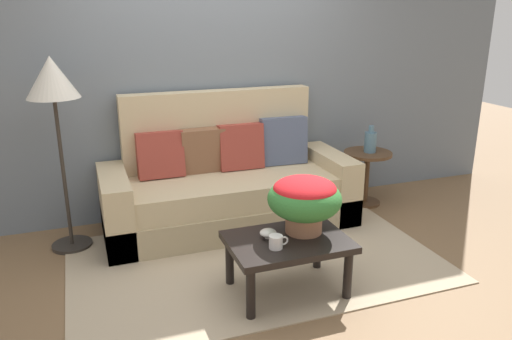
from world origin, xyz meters
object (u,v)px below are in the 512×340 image
object	(u,v)px
snack_bowl	(268,233)
coffee_table	(288,247)
potted_plant	(304,198)
couch	(228,186)
coffee_mug	(276,242)
table_vase	(370,141)
floor_lamp	(53,90)
side_table	(367,168)

from	to	relation	value
snack_bowl	coffee_table	bearing A→B (deg)	-28.23
snack_bowl	potted_plant	bearing A→B (deg)	1.29
couch	potted_plant	size ratio (longest dim) A/B	4.32
potted_plant	coffee_mug	size ratio (longest dim) A/B	3.85
coffee_table	table_vase	bearing A→B (deg)	41.51
floor_lamp	couch	bearing A→B (deg)	1.02
side_table	floor_lamp	xyz separation A→B (m)	(-2.81, -0.02, 0.93)
floor_lamp	table_vase	bearing A→B (deg)	0.23
couch	coffee_mug	bearing A→B (deg)	-93.57
coffee_table	table_vase	world-z (taller)	table_vase
couch	floor_lamp	bearing A→B (deg)	-178.98
couch	potted_plant	xyz separation A→B (m)	(0.19, -1.20, 0.29)
side_table	table_vase	distance (m)	0.28
coffee_table	floor_lamp	bearing A→B (deg)	138.46
coffee_table	floor_lamp	xyz separation A→B (m)	(-1.40, 1.24, 0.96)
coffee_table	floor_lamp	size ratio (longest dim) A/B	0.52
couch	potted_plant	distance (m)	1.25
coffee_table	coffee_mug	xyz separation A→B (m)	(-0.13, -0.10, 0.11)
couch	side_table	size ratio (longest dim) A/B	4.07
couch	table_vase	size ratio (longest dim) A/B	8.35
side_table	coffee_mug	distance (m)	2.05
couch	side_table	xyz separation A→B (m)	(1.44, -0.01, 0.02)
coffee_table	snack_bowl	world-z (taller)	snack_bowl
coffee_mug	snack_bowl	distance (m)	0.16
coffee_table	floor_lamp	distance (m)	2.11
potted_plant	coffee_mug	distance (m)	0.38
side_table	snack_bowl	xyz separation A→B (m)	(-1.52, -1.20, 0.06)
coffee_table	snack_bowl	xyz separation A→B (m)	(-0.12, 0.06, 0.10)
table_vase	snack_bowl	bearing A→B (deg)	-142.21
couch	snack_bowl	distance (m)	1.21
coffee_mug	floor_lamp	bearing A→B (deg)	133.54
side_table	snack_bowl	size ratio (longest dim) A/B	4.71
side_table	table_vase	bearing A→B (deg)	-28.04
couch	table_vase	bearing A→B (deg)	-0.52
coffee_mug	snack_bowl	world-z (taller)	coffee_mug
side_table	potted_plant	bearing A→B (deg)	-136.46
floor_lamp	coffee_mug	bearing A→B (deg)	-46.46
floor_lamp	snack_bowl	bearing A→B (deg)	-42.55
couch	coffee_table	size ratio (longest dim) A/B	2.72
table_vase	side_table	bearing A→B (deg)	151.96
floor_lamp	table_vase	world-z (taller)	floor_lamp
snack_bowl	couch	bearing A→B (deg)	86.31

